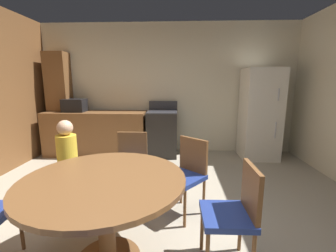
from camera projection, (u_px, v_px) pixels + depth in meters
The scene contains 12 objects.
ground_plane at pixel (153, 243), 2.13m from camera, with size 14.00×14.00×0.00m, color #A89E89.
wall_back at pixel (168, 89), 4.86m from camera, with size 5.61×0.12×2.70m, color beige.
kitchen_counter at pixel (96, 133), 4.70m from camera, with size 2.06×0.60×0.90m, color brown.
pantry_column at pixel (60, 103), 4.80m from camera, with size 0.44×0.36×2.10m, color brown.
oven_range at pixel (162, 133), 4.64m from camera, with size 0.60×0.60×1.10m.
refrigerator at pixel (260, 114), 4.42m from camera, with size 0.68×0.68×1.76m.
microwave at pixel (75, 105), 4.61m from camera, with size 0.44×0.32×0.26m, color black.
dining_table at pixel (105, 195), 1.81m from camera, with size 1.30×1.30×0.76m.
chair_north at pixel (131, 162), 2.85m from camera, with size 0.40×0.40×0.87m.
chair_northeast at pixel (187, 171), 2.57m from camera, with size 0.56×0.56×0.87m.
chair_east at pixel (235, 210), 1.79m from camera, with size 0.41×0.41×0.87m.
person_child at pixel (68, 164), 2.57m from camera, with size 0.31×0.31×1.09m.
Camera 1 is at (0.23, -1.87, 1.50)m, focal length 24.13 mm.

